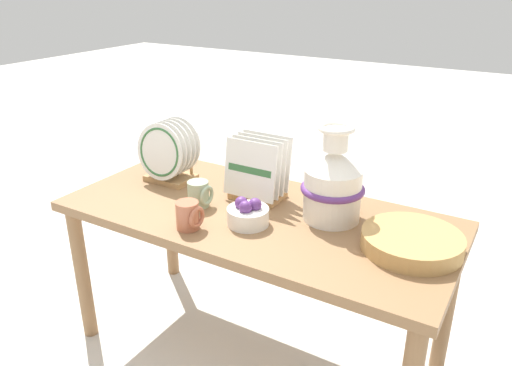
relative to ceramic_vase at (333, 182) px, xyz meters
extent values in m
plane|color=beige|center=(-0.25, -0.09, -0.75)|extent=(14.00, 14.00, 0.00)
cube|color=olive|center=(-0.25, -0.09, -0.15)|extent=(1.39, 0.64, 0.03)
cylinder|color=olive|center=(-0.90, -0.36, -0.46)|extent=(0.06, 0.06, 0.58)
cylinder|color=olive|center=(-0.90, 0.18, -0.46)|extent=(0.06, 0.06, 0.58)
cylinder|color=olive|center=(0.40, 0.18, -0.46)|extent=(0.06, 0.06, 0.58)
cylinder|color=white|center=(0.00, 0.00, -0.04)|extent=(0.19, 0.19, 0.18)
cone|color=white|center=(0.00, 0.00, 0.08)|extent=(0.19, 0.19, 0.07)
cylinder|color=white|center=(0.00, 0.00, 0.15)|extent=(0.08, 0.08, 0.07)
torus|color=white|center=(0.00, 0.00, 0.19)|extent=(0.12, 0.12, 0.02)
torus|color=#60337A|center=(0.00, 0.00, -0.02)|extent=(0.22, 0.22, 0.02)
cube|color=tan|center=(-0.70, -0.01, -0.12)|extent=(0.19, 0.13, 0.02)
cylinder|color=tan|center=(-0.76, 0.04, -0.08)|extent=(0.01, 0.01, 0.07)
cylinder|color=tan|center=(-0.63, 0.04, -0.08)|extent=(0.01, 0.01, 0.07)
cylinder|color=white|center=(-0.70, -0.07, 0.00)|extent=(0.22, 0.04, 0.22)
torus|color=#38703D|center=(-0.70, -0.07, 0.00)|extent=(0.19, 0.04, 0.19)
cylinder|color=white|center=(-0.70, -0.04, 0.00)|extent=(0.22, 0.04, 0.22)
cylinder|color=white|center=(-0.70, -0.01, 0.00)|extent=(0.22, 0.04, 0.22)
cylinder|color=white|center=(-0.70, 0.01, 0.00)|extent=(0.22, 0.04, 0.22)
cylinder|color=white|center=(-0.70, 0.04, 0.00)|extent=(0.22, 0.04, 0.22)
cube|color=tan|center=(-0.30, 0.02, -0.12)|extent=(0.19, 0.13, 0.02)
cylinder|color=tan|center=(-0.37, 0.07, -0.08)|extent=(0.01, 0.01, 0.07)
cylinder|color=tan|center=(-0.24, 0.07, -0.08)|extent=(0.01, 0.01, 0.07)
cube|color=white|center=(-0.30, -0.04, 0.00)|extent=(0.21, 0.04, 0.21)
cube|color=white|center=(-0.30, 0.00, 0.00)|extent=(0.21, 0.04, 0.21)
cube|color=white|center=(-0.30, 0.04, 0.00)|extent=(0.21, 0.04, 0.21)
cube|color=white|center=(-0.30, 0.08, 0.00)|extent=(0.21, 0.04, 0.21)
cube|color=#38703D|center=(-0.30, -0.04, 0.00)|extent=(0.18, 0.01, 0.03)
cylinder|color=tan|center=(0.29, -0.07, -0.13)|extent=(0.31, 0.31, 0.01)
cylinder|color=tan|center=(0.29, -0.07, -0.12)|extent=(0.31, 0.31, 0.01)
cylinder|color=tan|center=(0.29, -0.07, -0.11)|extent=(0.31, 0.31, 0.01)
cylinder|color=tan|center=(0.29, -0.07, -0.10)|extent=(0.31, 0.31, 0.01)
cylinder|color=tan|center=(0.29, -0.07, -0.09)|extent=(0.31, 0.31, 0.01)
cylinder|color=tan|center=(0.29, -0.07, -0.08)|extent=(0.31, 0.31, 0.01)
cylinder|color=#9EB28E|center=(-0.45, -0.15, -0.09)|extent=(0.08, 0.08, 0.09)
torus|color=#9EB28E|center=(-0.41, -0.15, -0.09)|extent=(0.01, 0.07, 0.07)
cylinder|color=#B76647|center=(-0.38, -0.31, -0.09)|extent=(0.08, 0.08, 0.09)
torus|color=#B76647|center=(-0.34, -0.31, -0.09)|extent=(0.01, 0.07, 0.07)
cylinder|color=white|center=(-0.22, -0.18, -0.11)|extent=(0.14, 0.14, 0.06)
sphere|color=#60337A|center=(-0.24, -0.18, -0.06)|extent=(0.05, 0.05, 0.05)
sphere|color=#60337A|center=(-0.20, -0.17, -0.06)|extent=(0.05, 0.05, 0.05)
sphere|color=#60337A|center=(-0.22, -0.20, -0.06)|extent=(0.05, 0.05, 0.05)
camera|label=1|loc=(0.57, -1.46, 0.65)|focal=35.00mm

